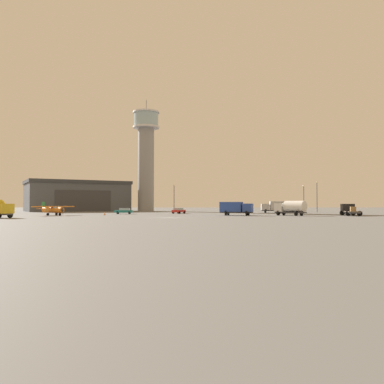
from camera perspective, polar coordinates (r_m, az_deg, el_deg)
ground_plane at (r=66.64m, az=-3.54°, el=-3.74°), size 400.00×400.00×0.00m
control_tower at (r=130.46m, az=-6.72°, el=5.63°), size 8.71×8.71×36.94m
hangar at (r=133.01m, az=-16.41°, el=-0.59°), size 36.53×31.58×9.74m
airplane_orange at (r=83.41m, az=-19.69°, el=-2.37°), size 7.04×8.48×2.74m
truck_fuel_tanker_white at (r=80.28m, az=14.26°, el=-2.19°), size 5.98×5.96×2.95m
truck_box_blue at (r=79.47m, az=6.41°, el=-2.30°), size 6.88×4.38×2.72m
truck_box_silver at (r=105.13m, az=12.10°, el=-2.08°), size 7.16×3.62×3.02m
truck_flatbed_black at (r=84.12m, az=22.00°, el=-2.42°), size 3.69×6.94×2.35m
car_teal at (r=92.08m, az=-9.90°, el=-2.72°), size 4.13×2.30×1.37m
car_red at (r=94.74m, az=-1.96°, el=-2.72°), size 3.34×4.41×1.37m
light_post_west at (r=113.86m, az=16.00°, el=-0.55°), size 0.44×0.44×7.59m
light_post_east at (r=116.89m, az=-2.63°, el=-0.51°), size 0.44×0.44×8.13m
light_post_north at (r=115.32m, az=17.78°, el=-0.26°), size 0.44×0.44×8.68m
traffic_cone_near_left at (r=83.30m, az=-12.63°, el=-3.06°), size 0.36×0.36×0.73m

